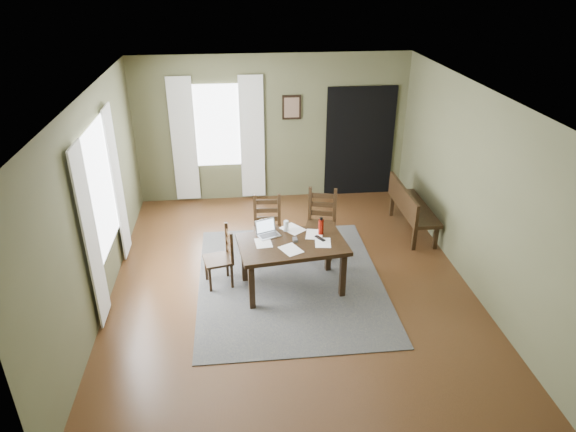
{
  "coord_description": "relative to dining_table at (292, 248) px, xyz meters",
  "views": [
    {
      "loc": [
        -0.69,
        -6.13,
        4.14
      ],
      "look_at": [
        0.0,
        0.3,
        0.9
      ],
      "focal_mm": 32.0,
      "sensor_mm": 36.0,
      "label": 1
    }
  ],
  "objects": [
    {
      "name": "window_left",
      "position": [
        -2.48,
        0.36,
        0.81
      ],
      "size": [
        0.01,
        1.3,
        1.7
      ],
      "color": "white",
      "rests_on": "ground"
    },
    {
      "name": "chair_back_left",
      "position": [
        -0.28,
        0.89,
        -0.16
      ],
      "size": [
        0.45,
        0.45,
        0.98
      ],
      "rotation": [
        0.0,
        0.0,
        -0.05
      ],
      "color": "black",
      "rests_on": "rug"
    },
    {
      "name": "laptop",
      "position": [
        -0.32,
        0.27,
        0.14
      ],
      "size": [
        0.36,
        0.33,
        0.2
      ],
      "rotation": [
        0.0,
        0.0,
        0.38
      ],
      "color": "#B7B7BC",
      "rests_on": "dining_table"
    },
    {
      "name": "room_shell",
      "position": [
        -0.01,
        0.16,
        1.16
      ],
      "size": [
        5.02,
        6.02,
        2.71
      ],
      "color": "brown",
      "rests_on": "ground"
    },
    {
      "name": "paper_d",
      "position": [
        0.33,
        0.2,
        0.09
      ],
      "size": [
        0.28,
        0.34,
        0.0
      ],
      "primitive_type": "cube",
      "rotation": [
        0.0,
        0.0,
        -0.21
      ],
      "color": "white",
      "rests_on": "dining_table"
    },
    {
      "name": "paper_e",
      "position": [
        -0.04,
        -0.18,
        0.09
      ],
      "size": [
        0.34,
        0.37,
        0.0
      ],
      "primitive_type": "cube",
      "rotation": [
        0.0,
        0.0,
        0.47
      ],
      "color": "white",
      "rests_on": "dining_table"
    },
    {
      "name": "bench",
      "position": [
        2.14,
        1.47,
        -0.15
      ],
      "size": [
        0.46,
        1.44,
        0.81
      ],
      "rotation": [
        0.0,
        0.0,
        1.57
      ],
      "color": "black",
      "rests_on": "ground"
    },
    {
      "name": "dining_table",
      "position": [
        0.0,
        0.0,
        0.0
      ],
      "size": [
        1.52,
        1.02,
        0.72
      ],
      "rotation": [
        0.0,
        0.0,
        0.12
      ],
      "color": "black",
      "rests_on": "rug"
    },
    {
      "name": "water_bottle",
      "position": [
        0.42,
        0.21,
        0.21
      ],
      "size": [
        0.08,
        0.08,
        0.25
      ],
      "rotation": [
        0.0,
        0.0,
        0.06
      ],
      "color": "#99180B",
      "rests_on": "dining_table"
    },
    {
      "name": "paper_b",
      "position": [
        0.41,
        -0.05,
        0.09
      ],
      "size": [
        0.24,
        0.3,
        0.0
      ],
      "primitive_type": "cube",
      "rotation": [
        0.0,
        0.0,
        -0.13
      ],
      "color": "white",
      "rests_on": "dining_table"
    },
    {
      "name": "window_back",
      "position": [
        -1.01,
        3.13,
        0.81
      ],
      "size": [
        1.0,
        0.01,
        1.5
      ],
      "color": "white",
      "rests_on": "ground"
    },
    {
      "name": "framed_picture",
      "position": [
        0.34,
        3.13,
        1.11
      ],
      "size": [
        0.34,
        0.03,
        0.44
      ],
      "color": "black",
      "rests_on": "ground"
    },
    {
      "name": "curtain_back_right",
      "position": [
        -0.39,
        3.1,
        0.56
      ],
      "size": [
        0.44,
        0.03,
        2.3
      ],
      "color": "silver",
      "rests_on": "ground"
    },
    {
      "name": "drinking_glass",
      "position": [
        -0.05,
        0.35,
        0.17
      ],
      "size": [
        0.08,
        0.08,
        0.15
      ],
      "primitive_type": "cylinder",
      "rotation": [
        0.0,
        0.0,
        -0.24
      ],
      "color": "silver",
      "rests_on": "dining_table"
    },
    {
      "name": "curtain_left_far",
      "position": [
        -2.45,
        1.18,
        0.56
      ],
      "size": [
        0.03,
        0.48,
        2.3
      ],
      "color": "silver",
      "rests_on": "ground"
    },
    {
      "name": "rug",
      "position": [
        -0.01,
        0.16,
        -0.63
      ],
      "size": [
        2.6,
        3.2,
        0.01
      ],
      "color": "#424242",
      "rests_on": "ground"
    },
    {
      "name": "curtain_left_near",
      "position": [
        -2.45,
        -0.46,
        0.56
      ],
      "size": [
        0.03,
        0.48,
        2.3
      ],
      "color": "silver",
      "rests_on": "ground"
    },
    {
      "name": "tv_remote",
      "position": [
        0.39,
        0.06,
        0.1
      ],
      "size": [
        0.13,
        0.18,
        0.02
      ],
      "primitive_type": "cube",
      "rotation": [
        0.0,
        0.0,
        0.56
      ],
      "color": "black",
      "rests_on": "dining_table"
    },
    {
      "name": "paper_a",
      "position": [
        -0.39,
        0.04,
        0.09
      ],
      "size": [
        0.24,
        0.3,
        0.0
      ],
      "primitive_type": "cube",
      "rotation": [
        0.0,
        0.0,
        0.09
      ],
      "color": "white",
      "rests_on": "dining_table"
    },
    {
      "name": "computer_mouse",
      "position": [
        0.04,
        0.05,
        0.11
      ],
      "size": [
        0.06,
        0.1,
        0.03
      ],
      "primitive_type": "cube",
      "rotation": [
        0.0,
        0.0,
        0.03
      ],
      "color": "#3F3F42",
      "rests_on": "dining_table"
    },
    {
      "name": "chair_back_right",
      "position": [
        0.55,
        0.93,
        -0.13
      ],
      "size": [
        0.55,
        0.55,
        1.03
      ],
      "rotation": [
        0.0,
        0.0,
        -0.26
      ],
      "color": "black",
      "rests_on": "rug"
    },
    {
      "name": "paper_c",
      "position": [
        0.05,
        0.39,
        0.09
      ],
      "size": [
        0.39,
        0.4,
        0.0
      ],
      "primitive_type": "cube",
      "rotation": [
        0.0,
        0.0,
        0.66
      ],
      "color": "white",
      "rests_on": "dining_table"
    },
    {
      "name": "doorway_back",
      "position": [
        1.64,
        3.13,
        0.41
      ],
      "size": [
        1.3,
        0.03,
        2.1
      ],
      "color": "black",
      "rests_on": "ground"
    },
    {
      "name": "chair_end",
      "position": [
        -0.97,
        0.21,
        -0.21
      ],
      "size": [
        0.45,
        0.45,
        0.86
      ],
      "rotation": [
        0.0,
        0.0,
        -1.36
      ],
      "color": "black",
      "rests_on": "rug"
    },
    {
      "name": "curtain_back_left",
      "position": [
        -1.63,
        3.1,
        0.56
      ],
      "size": [
        0.44,
        0.03,
        2.3
      ],
      "color": "silver",
      "rests_on": "ground"
    },
    {
      "name": "ground",
      "position": [
        -0.01,
        0.16,
        -0.64
      ],
      "size": [
        5.0,
        6.0,
        0.01
      ],
      "color": "#492C16"
    }
  ]
}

